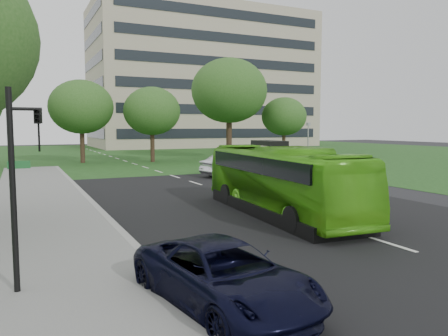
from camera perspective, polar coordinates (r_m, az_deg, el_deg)
name	(u,v)px	position (r m, az deg, el deg)	size (l,w,h in m)	color
ground	(282,210)	(18.83, 7.53, -5.49)	(160.00, 160.00, 0.00)	black
street_surfaces	(139,167)	(39.64, -11.05, 0.18)	(120.00, 120.00, 0.15)	black
office_building	(202,80)	(84.32, -2.86, 11.45)	(40.10, 20.10, 25.00)	tan
tree_park_b	(81,107)	(45.53, -18.15, 7.58)	(6.24, 6.24, 8.18)	black
tree_park_c	(152,111)	(44.98, -9.39, 7.34)	(5.72, 5.72, 7.59)	black
tree_park_d	(229,91)	(49.33, 0.67, 10.05)	(8.46, 8.46, 11.19)	black
tree_park_e	(284,117)	(52.24, 7.85, 6.68)	(5.28, 5.28, 7.04)	black
bus	(280,180)	(17.77, 7.33, -1.62)	(2.33, 9.94, 2.77)	#4FB619
sedan	(234,165)	(31.49, 1.33, 0.40)	(1.72, 4.92, 1.62)	silver
suv	(224,275)	(8.81, -0.05, -13.81)	(2.11, 4.57, 1.27)	black
traffic_light	(20,176)	(9.78, -25.14, -0.94)	(0.70, 0.21, 4.33)	black
camera_pole	(308,138)	(42.02, 10.93, 3.93)	(0.38, 0.35, 3.97)	gray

